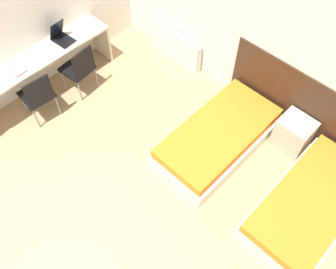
% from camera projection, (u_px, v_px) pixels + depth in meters
% --- Properties ---
extents(ground_plane, '(20.00, 20.00, 0.00)m').
position_uv_depth(ground_plane, '(55.00, 256.00, 4.66)').
color(ground_plane, tan).
extents(wall_back, '(6.13, 0.05, 2.70)m').
position_uv_depth(wall_back, '(254.00, 28.00, 5.11)').
color(wall_back, silver).
rests_on(wall_back, ground_plane).
extents(wall_left, '(0.05, 4.72, 2.70)m').
position_uv_depth(wall_left, '(29.00, 8.00, 5.36)').
color(wall_left, silver).
rests_on(wall_left, ground_plane).
extents(headboard_panel, '(2.63, 0.03, 1.12)m').
position_uv_depth(headboard_panel, '(308.00, 111.00, 5.28)').
color(headboard_panel, '#382316').
rests_on(headboard_panel, ground_plane).
extents(bed_near_window, '(0.98, 1.95, 0.39)m').
position_uv_depth(bed_near_window, '(218.00, 137.00, 5.47)').
color(bed_near_window, beige).
rests_on(bed_near_window, ground_plane).
extents(bed_near_door, '(0.98, 1.95, 0.39)m').
position_uv_depth(bed_near_door, '(310.00, 205.00, 4.86)').
color(bed_near_door, beige).
rests_on(bed_near_door, ground_plane).
extents(nightstand, '(0.48, 0.41, 0.53)m').
position_uv_depth(nightstand, '(293.00, 133.00, 5.42)').
color(nightstand, beige).
rests_on(nightstand, ground_plane).
extents(radiator, '(1.08, 0.12, 0.55)m').
position_uv_depth(radiator, '(176.00, 46.00, 6.47)').
color(radiator, silver).
rests_on(radiator, ground_plane).
extents(desk, '(0.50, 2.34, 0.76)m').
position_uv_depth(desk, '(42.00, 63.00, 5.77)').
color(desk, beige).
rests_on(desk, ground_plane).
extents(chair_near_laptop, '(0.48, 0.48, 0.91)m').
position_uv_depth(chair_near_laptop, '(79.00, 67.00, 5.84)').
color(chair_near_laptop, black).
rests_on(chair_near_laptop, ground_plane).
extents(chair_near_notebook, '(0.47, 0.47, 0.91)m').
position_uv_depth(chair_near_notebook, '(38.00, 94.00, 5.52)').
color(chair_near_notebook, black).
rests_on(chair_near_notebook, ground_plane).
extents(laptop, '(0.36, 0.28, 0.33)m').
position_uv_depth(laptop, '(61.00, 36.00, 5.79)').
color(laptop, black).
rests_on(laptop, desk).
extents(open_notebook, '(0.32, 0.21, 0.02)m').
position_uv_depth(open_notebook, '(16.00, 69.00, 5.47)').
color(open_notebook, '#B21E1E').
rests_on(open_notebook, desk).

